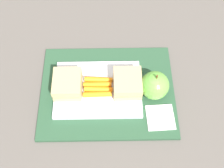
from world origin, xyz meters
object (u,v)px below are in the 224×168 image
at_px(paper_napkin, 160,117).
at_px(food_tray, 98,89).
at_px(sandwich_half_left, 68,84).
at_px(carrot_sticks_bundle, 98,87).
at_px(sandwich_half_right, 128,83).
at_px(apple, 155,85).

bearing_deg(paper_napkin, food_tray, 152.59).
height_order(sandwich_half_left, paper_napkin, sandwich_half_left).
bearing_deg(carrot_sticks_bundle, sandwich_half_right, 0.49).
distance_m(sandwich_half_left, sandwich_half_right, 0.16).
height_order(sandwich_half_left, carrot_sticks_bundle, sandwich_half_left).
distance_m(carrot_sticks_bundle, apple, 0.15).
xyz_separation_m(food_tray, carrot_sticks_bundle, (0.00, -0.00, 0.01)).
xyz_separation_m(sandwich_half_right, carrot_sticks_bundle, (-0.08, -0.00, -0.01)).
bearing_deg(sandwich_half_left, carrot_sticks_bundle, -0.49).
bearing_deg(food_tray, sandwich_half_left, 180.00).
height_order(food_tray, paper_napkin, food_tray).
xyz_separation_m(food_tray, sandwich_half_right, (0.08, 0.00, 0.03)).
distance_m(sandwich_half_right, carrot_sticks_bundle, 0.08).
xyz_separation_m(sandwich_half_left, paper_napkin, (0.24, -0.08, -0.03)).
height_order(carrot_sticks_bundle, paper_napkin, carrot_sticks_bundle).
height_order(food_tray, carrot_sticks_bundle, carrot_sticks_bundle).
distance_m(food_tray, sandwich_half_left, 0.08).
height_order(apple, paper_napkin, apple).
relative_size(food_tray, carrot_sticks_bundle, 2.93).
height_order(food_tray, sandwich_half_left, sandwich_half_left).
bearing_deg(carrot_sticks_bundle, apple, -3.22).
bearing_deg(food_tray, apple, -3.48).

